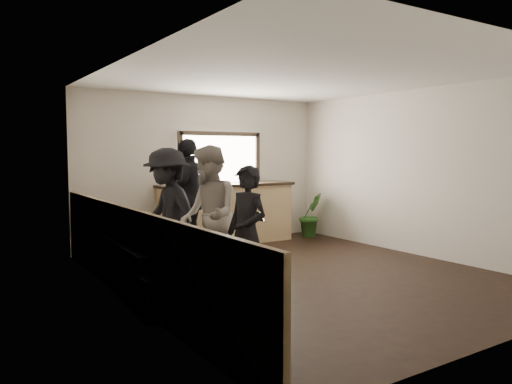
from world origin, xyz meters
TOP-DOWN VIEW (x-y plane):
  - ground at (0.00, 0.00)m, footprint 5.00×6.00m
  - room_shell at (-0.74, 0.00)m, footprint 5.01×6.01m
  - bar_counter at (0.30, 2.70)m, footprint 2.70×0.68m
  - sofa at (-2.13, 0.26)m, footprint 1.05×2.35m
  - coffee_table at (-1.15, 0.36)m, footprint 0.64×1.03m
  - cup_a at (-1.18, 0.55)m, footprint 0.15×0.15m
  - cup_b at (-1.03, 0.21)m, footprint 0.12×0.12m
  - potted_plant at (2.15, 2.44)m, footprint 0.50×0.41m
  - person_a at (-1.29, -0.56)m, footprint 0.52×0.65m
  - person_b at (-1.40, 0.18)m, footprint 0.92×1.06m
  - person_c at (-1.68, 0.86)m, footprint 0.78×1.22m
  - person_d at (-0.85, 1.92)m, footprint 1.16×1.14m

SIDE VIEW (x-z plane):
  - ground at x=0.00m, z-range -0.01..0.01m
  - coffee_table at x=-1.15m, z-range 0.00..0.44m
  - sofa at x=-2.13m, z-range 0.00..0.67m
  - potted_plant at x=2.15m, z-range 0.00..0.91m
  - cup_b at x=-1.03m, z-range 0.44..0.52m
  - cup_a at x=-1.18m, z-range 0.44..0.52m
  - bar_counter at x=0.30m, z-range -0.42..1.71m
  - person_a at x=-1.29m, z-range 0.00..1.59m
  - person_c at x=-1.68m, z-range 0.00..1.80m
  - person_b at x=-1.40m, z-range 0.00..1.84m
  - person_d at x=-0.85m, z-range 0.00..1.96m
  - room_shell at x=-0.74m, z-range 0.07..2.87m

